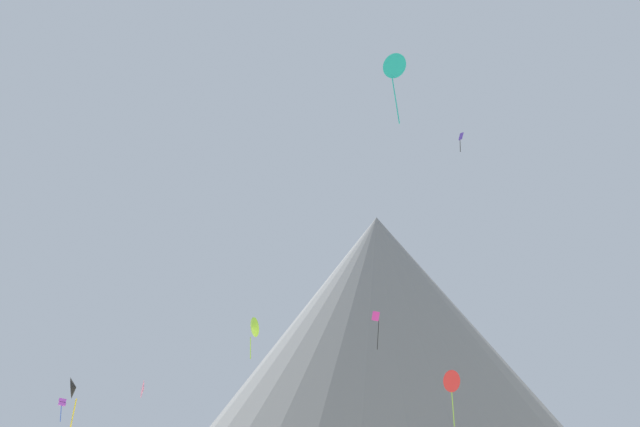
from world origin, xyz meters
The scene contains 9 objects.
rock_massif centered at (9.61, 104.87, 23.60)m, with size 93.12×93.12×48.65m.
kite_black_low centered at (-12.96, 22.03, 7.83)m, with size 0.98×1.50×5.36m.
kite_magenta_mid centered at (7.89, 56.28, 18.82)m, with size 1.01×0.17×4.48m.
kite_teal_high centered at (9.34, 20.64, 30.91)m, with size 1.98×1.45×5.74m.
kite_indigo_high centered at (18.90, 54.79, 41.19)m, with size 0.70×0.62×2.60m.
kite_red_low centered at (15.05, 46.33, 10.82)m, with size 1.65×1.70×5.32m.
kite_violet_low centered at (-25.76, 50.27, 9.41)m, with size 1.03×1.01×2.44m.
kite_pink_low centered at (-18.37, 54.32, 11.16)m, with size 1.10×1.98×2.00m.
kite_lime_mid centered at (-4.31, 42.95, 15.78)m, with size 1.65×2.03×4.06m.
Camera 1 is at (6.86, -25.68, 2.83)m, focal length 39.95 mm.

